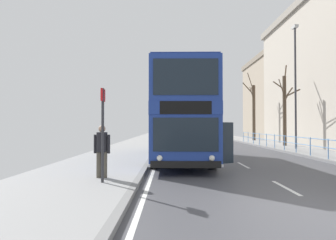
# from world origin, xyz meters

# --- Properties ---
(ground) EXTENTS (15.80, 140.00, 0.20)m
(ground) POSITION_xyz_m (-0.72, -0.00, 0.04)
(ground) COLOR #46464B
(double_decker_bus_main) EXTENTS (3.26, 10.18, 4.36)m
(double_decker_bus_main) POSITION_xyz_m (-2.72, 9.19, 2.28)
(double_decker_bus_main) COLOR navy
(double_decker_bus_main) RESTS_ON ground
(pedestrian_railing_far_kerb) EXTENTS (0.05, 23.83, 1.00)m
(pedestrian_railing_far_kerb) POSITION_xyz_m (4.45, 13.14, 0.81)
(pedestrian_railing_far_kerb) COLOR #598CC6
(pedestrian_railing_far_kerb) RESTS_ON ground
(pedestrian_companion) EXTENTS (0.55, 0.39, 1.65)m
(pedestrian_companion) POSITION_xyz_m (-5.45, 3.40, 1.07)
(pedestrian_companion) COLOR #4C473D
(pedestrian_companion) RESTS_ON ground
(bus_stop_sign_near) EXTENTS (0.08, 0.44, 2.72)m
(bus_stop_sign_near) POSITION_xyz_m (-5.25, 2.63, 1.81)
(bus_stop_sign_near) COLOR #2D2D33
(bus_stop_sign_near) RESTS_ON ground
(street_lamp_far_side) EXTENTS (0.28, 0.60, 8.93)m
(street_lamp_far_side) POSITION_xyz_m (5.79, 15.34, 5.23)
(street_lamp_far_side) COLOR #38383D
(street_lamp_far_side) RESTS_ON ground
(bare_tree_far_00) EXTENTS (2.01, 2.48, 6.92)m
(bare_tree_far_00) POSITION_xyz_m (6.30, 18.64, 3.35)
(bare_tree_far_00) COLOR #4C3D2D
(bare_tree_far_00) RESTS_ON ground
(bare_tree_far_01) EXTENTS (1.44, 1.81, 7.61)m
(bare_tree_far_01) POSITION_xyz_m (6.28, 27.67, 3.52)
(bare_tree_far_01) COLOR #4C3D2D
(bare_tree_far_01) RESTS_ON ground
(background_building_00) EXTENTS (9.43, 13.59, 12.00)m
(background_building_00) POSITION_xyz_m (13.89, 38.33, 6.03)
(background_building_00) COLOR gray
(background_building_00) RESTS_ON ground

